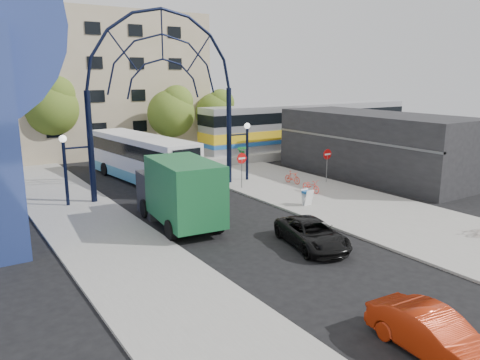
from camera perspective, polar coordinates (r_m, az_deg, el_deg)
ground at (r=21.14m, az=7.35°, el=-9.32°), size 120.00×120.00×0.00m
sidewalk_east at (r=29.16m, az=14.27°, el=-3.29°), size 8.00×56.00×0.12m
plaza_west at (r=23.12m, az=-15.32°, el=-7.56°), size 5.00×50.00×0.12m
gateway_arch at (r=31.57m, az=-9.36°, el=13.72°), size 13.64×0.44×12.10m
stop_sign at (r=32.64m, az=0.22°, el=2.27°), size 0.80×0.07×2.50m
do_not_enter_sign at (r=34.93m, az=10.58°, el=2.71°), size 0.76×0.07×2.48m
street_name_sign at (r=33.33m, az=0.22°, el=2.72°), size 0.70×0.70×2.80m
sandwich_board at (r=28.70m, az=8.19°, el=-1.87°), size 0.55×0.61×0.99m
commercial_block_east at (r=38.44m, az=16.04°, el=4.12°), size 6.00×16.00×5.00m
apartment_block at (r=51.97m, az=-16.86°, el=11.15°), size 20.00×12.10×14.00m
train_platform at (r=49.91m, az=8.52°, el=3.89°), size 32.00×5.00×0.80m
train_car at (r=49.60m, az=8.62°, el=6.74°), size 25.10×3.05×4.20m
tree_north_a at (r=45.07m, az=-8.23°, el=8.35°), size 4.48×4.48×7.00m
tree_north_b at (r=45.71m, az=-22.01°, el=8.46°), size 5.12×5.12×8.00m
tree_north_c at (r=49.64m, az=-2.87°, el=8.47°), size 4.16×4.16×6.50m
city_bus at (r=35.99m, az=-11.87°, el=2.67°), size 4.06×12.77×3.45m
green_truck at (r=25.10m, az=-7.56°, el=-1.40°), size 3.34×7.45×3.65m
black_suv at (r=22.23m, az=8.77°, el=-6.49°), size 3.11×4.95×1.28m
red_sedan at (r=15.06m, az=22.51°, el=-16.95°), size 1.67×4.14×1.34m
bike_near_a at (r=32.02m, az=8.65°, el=-0.71°), size 0.59×1.66×0.87m
bike_near_b at (r=34.44m, az=6.41°, el=0.31°), size 0.61×1.52×0.89m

